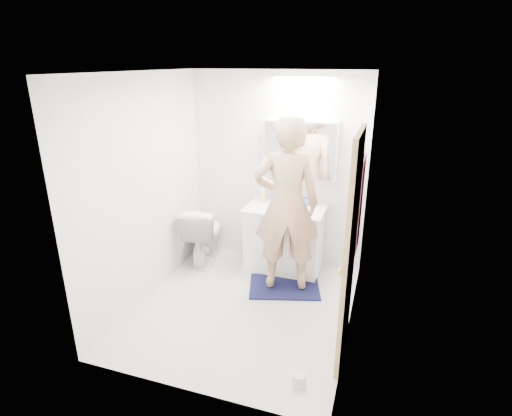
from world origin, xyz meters
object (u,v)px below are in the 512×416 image
at_px(soap_bottle_a, 263,193).
at_px(toothbrush_cup, 306,202).
at_px(medicine_cabinet, 300,149).
at_px(toilet, 204,233).
at_px(soap_bottle_b, 275,196).
at_px(vanity_cabinet, 284,240).
at_px(person, 287,205).
at_px(toilet_paper_roll, 299,379).

height_order(soap_bottle_a, toothbrush_cup, soap_bottle_a).
bearing_deg(toothbrush_cup, medicine_cabinet, 154.08).
relative_size(toilet, soap_bottle_b, 4.92).
xyz_separation_m(vanity_cabinet, toothbrush_cup, (0.22, 0.16, 0.48)).
xyz_separation_m(medicine_cabinet, soap_bottle_a, (-0.45, -0.06, -0.57)).
distance_m(person, toothbrush_cup, 0.64).
xyz_separation_m(toilet, toilet_paper_roll, (1.67, -1.76, -0.34)).
bearing_deg(soap_bottle_a, person, -52.64).
distance_m(vanity_cabinet, medicine_cabinet, 1.14).
bearing_deg(soap_bottle_a, toilet_paper_roll, -64.73).
bearing_deg(toilet_paper_roll, toothbrush_cup, 101.18).
bearing_deg(toothbrush_cup, soap_bottle_b, 177.16).
bearing_deg(person, soap_bottle_a, -68.76).
height_order(toilet, toilet_paper_roll, toilet).
bearing_deg(toilet, vanity_cabinet, 177.49).
distance_m(person, toilet_paper_roll, 1.79).
relative_size(person, soap_bottle_b, 12.44).
bearing_deg(vanity_cabinet, toothbrush_cup, 36.09).
bearing_deg(soap_bottle_b, vanity_cabinet, -44.49).
height_order(toilet, person, person).
height_order(vanity_cabinet, person, person).
height_order(vanity_cabinet, soap_bottle_a, soap_bottle_a).
relative_size(medicine_cabinet, soap_bottle_b, 5.61).
distance_m(medicine_cabinet, soap_bottle_a, 0.73).
bearing_deg(medicine_cabinet, toilet, -164.40).
distance_m(toilet, soap_bottle_b, 1.05).
relative_size(soap_bottle_a, toilet_paper_roll, 2.01).
bearing_deg(toilet_paper_roll, medicine_cabinet, 103.62).
xyz_separation_m(toilet, soap_bottle_b, (0.86, 0.30, 0.51)).
height_order(person, toothbrush_cup, person).
bearing_deg(toilet_paper_roll, vanity_cabinet, 108.35).
bearing_deg(medicine_cabinet, person, -88.98).
xyz_separation_m(medicine_cabinet, person, (0.01, -0.67, -0.48)).
height_order(soap_bottle_a, toilet_paper_roll, soap_bottle_a).
height_order(person, toilet_paper_roll, person).
height_order(person, soap_bottle_b, person).
distance_m(medicine_cabinet, toilet, 1.64).
height_order(person, soap_bottle_a, person).
distance_m(soap_bottle_b, toilet_paper_roll, 2.36).
bearing_deg(toilet, toilet_paper_roll, 124.74).
distance_m(medicine_cabinet, toilet_paper_roll, 2.59).
bearing_deg(vanity_cabinet, soap_bottle_b, 135.51).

